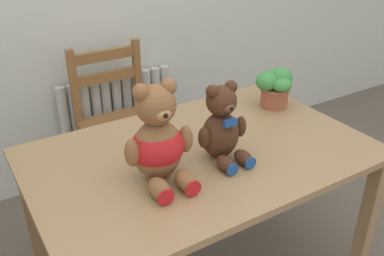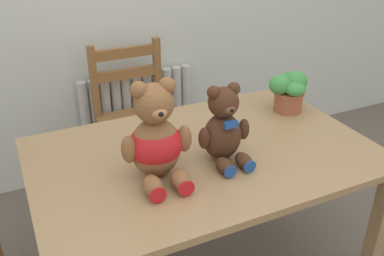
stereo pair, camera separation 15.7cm
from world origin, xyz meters
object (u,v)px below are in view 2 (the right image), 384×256
(wooden_chair_behind, at_px, (137,121))
(teddy_bear_right, at_px, (224,129))
(potted_plant, at_px, (289,90))
(teddy_bear_left, at_px, (156,140))

(wooden_chair_behind, xyz_separation_m, teddy_bear_right, (0.06, -0.91, 0.37))
(wooden_chair_behind, relative_size, potted_plant, 4.59)
(wooden_chair_behind, bearing_deg, teddy_bear_left, 76.89)
(wooden_chair_behind, relative_size, teddy_bear_left, 2.41)
(wooden_chair_behind, bearing_deg, teddy_bear_right, 93.83)
(teddy_bear_right, relative_size, potted_plant, 1.58)
(teddy_bear_left, distance_m, potted_plant, 0.81)
(wooden_chair_behind, distance_m, potted_plant, 0.93)
(teddy_bear_left, height_order, teddy_bear_right, teddy_bear_left)
(teddy_bear_left, xyz_separation_m, teddy_bear_right, (0.27, -0.00, -0.02))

